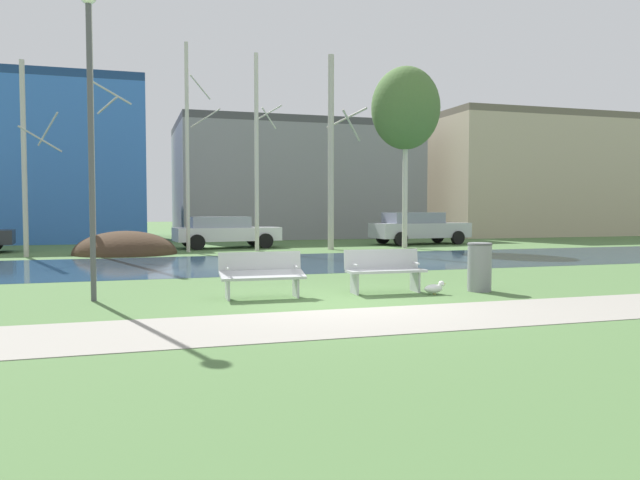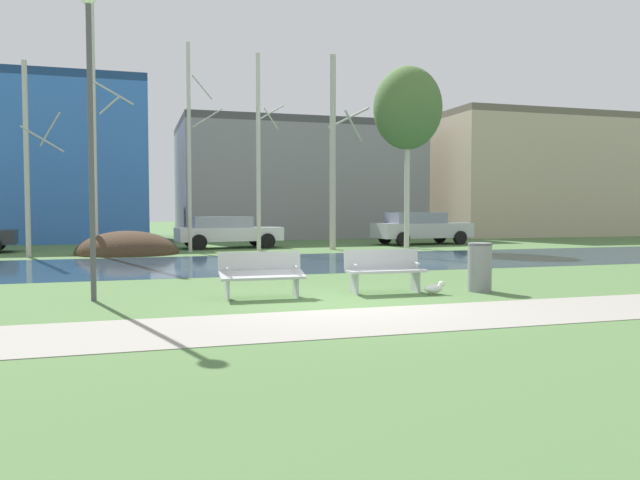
% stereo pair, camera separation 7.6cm
% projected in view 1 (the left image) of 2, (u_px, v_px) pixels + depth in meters
% --- Properties ---
extents(ground_plane, '(120.00, 120.00, 0.00)m').
position_uv_depth(ground_plane, '(245.00, 259.00, 20.50)').
color(ground_plane, '#4C703D').
extents(paved_path_strip, '(60.00, 2.21, 0.01)m').
position_uv_depth(paved_path_strip, '(380.00, 320.00, 9.40)').
color(paved_path_strip, gray).
rests_on(paved_path_strip, ground).
extents(river_band, '(80.00, 6.85, 0.01)m').
position_uv_depth(river_band, '(255.00, 264.00, 18.96)').
color(river_band, '#284256').
rests_on(river_band, ground).
extents(soil_mound, '(3.78, 3.36, 1.74)m').
position_uv_depth(soil_mound, '(125.00, 254.00, 22.95)').
color(soil_mound, '#423021').
rests_on(soil_mound, ground).
extents(bench_left, '(1.61, 0.60, 0.87)m').
position_uv_depth(bench_left, '(262.00, 273.00, 11.69)').
color(bench_left, '#B2B5B7').
rests_on(bench_left, ground).
extents(bench_right, '(1.61, 0.60, 0.87)m').
position_uv_depth(bench_right, '(385.00, 269.00, 12.44)').
color(bench_right, '#B2B5B7').
rests_on(bench_right, ground).
extents(trash_bin, '(0.51, 0.51, 1.00)m').
position_uv_depth(trash_bin, '(480.00, 266.00, 12.66)').
color(trash_bin, gray).
rests_on(trash_bin, ground).
extents(seagull, '(0.47, 0.17, 0.27)m').
position_uv_depth(seagull, '(435.00, 288.00, 12.16)').
color(seagull, white).
rests_on(seagull, ground).
extents(streetlamp, '(0.32, 0.32, 5.70)m').
position_uv_depth(streetlamp, '(90.00, 94.00, 11.14)').
color(streetlamp, '#4C4C51').
rests_on(streetlamp, ground).
extents(birch_far_left, '(1.34, 2.37, 6.85)m').
position_uv_depth(birch_far_left, '(25.00, 158.00, 21.44)').
color(birch_far_left, '#BCB7A8').
rests_on(birch_far_left, ground).
extents(birch_left, '(1.52, 2.34, 9.14)m').
position_uv_depth(birch_left, '(92.00, 127.00, 22.15)').
color(birch_left, beige).
rests_on(birch_left, ground).
extents(birch_center_left, '(1.35, 2.16, 8.06)m').
position_uv_depth(birch_center_left, '(188.00, 146.00, 23.72)').
color(birch_center_left, beige).
rests_on(birch_center_left, ground).
extents(birch_center, '(1.12, 1.82, 7.84)m').
position_uv_depth(birch_center, '(257.00, 151.00, 24.47)').
color(birch_center, beige).
rests_on(birch_center, ground).
extents(birch_center_right, '(1.65, 2.76, 7.98)m').
position_uv_depth(birch_center_right, '(332.00, 151.00, 25.35)').
color(birch_center_right, '#BCB7A8').
rests_on(birch_center_right, ground).
extents(birch_right, '(2.93, 2.93, 7.73)m').
position_uv_depth(birch_right, '(406.00, 109.00, 26.19)').
color(birch_right, beige).
rests_on(birch_right, ground).
extents(parked_sedan_second_white, '(4.56, 2.30, 1.35)m').
position_uv_depth(parked_sedan_second_white, '(225.00, 231.00, 26.38)').
color(parked_sedan_second_white, silver).
rests_on(parked_sedan_second_white, ground).
extents(parked_hatch_third_silver, '(4.79, 2.26, 1.51)m').
position_uv_depth(parked_hatch_third_silver, '(418.00, 227.00, 29.13)').
color(parked_hatch_third_silver, '#B2B5BC').
rests_on(parked_hatch_third_silver, ground).
extents(building_blue_store, '(12.74, 8.50, 8.24)m').
position_uv_depth(building_blue_store, '(17.00, 162.00, 31.97)').
color(building_blue_store, '#3870C6').
rests_on(building_blue_store, ground).
extents(building_grey_warehouse, '(13.69, 9.06, 6.71)m').
position_uv_depth(building_grey_warehouse, '(292.00, 181.00, 37.47)').
color(building_grey_warehouse, gray).
rests_on(building_grey_warehouse, ground).
extents(building_beige_block, '(17.55, 9.77, 7.53)m').
position_uv_depth(building_beige_block, '(546.00, 178.00, 41.26)').
color(building_beige_block, '#BCAD8E').
rests_on(building_beige_block, ground).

